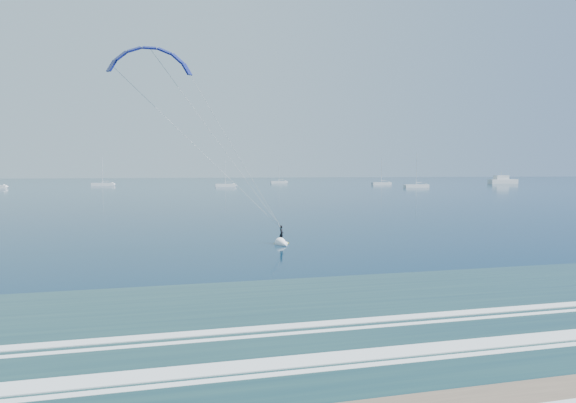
% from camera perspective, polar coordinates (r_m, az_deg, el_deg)
% --- Properties ---
extents(kitesurfer_rig, '(16.49, 9.15, 16.86)m').
position_cam_1_polar(kitesurfer_rig, '(42.57, -7.26, 5.87)').
color(kitesurfer_rig, yellow).
rests_on(kitesurfer_rig, ground).
extents(motor_yacht, '(15.05, 4.01, 6.21)m').
position_cam_1_polar(motor_yacht, '(280.08, 22.73, 2.18)').
color(motor_yacht, silver).
rests_on(motor_yacht, ground).
extents(sailboat_2, '(9.45, 2.40, 12.64)m').
position_cam_1_polar(sailboat_2, '(237.75, -19.90, 1.82)').
color(sailboat_2, silver).
rests_on(sailboat_2, ground).
extents(sailboat_3, '(8.15, 2.40, 11.39)m').
position_cam_1_polar(sailboat_3, '(209.98, -6.98, 1.81)').
color(sailboat_3, silver).
rests_on(sailboat_3, ground).
extents(sailboat_4, '(8.43, 2.40, 11.50)m').
position_cam_1_polar(sailboat_4, '(263.05, -1.03, 2.17)').
color(sailboat_4, silver).
rests_on(sailboat_4, ground).
extents(sailboat_5, '(9.09, 2.40, 12.36)m').
position_cam_1_polar(sailboat_5, '(241.06, 10.34, 1.99)').
color(sailboat_5, silver).
rests_on(sailboat_5, ground).
extents(sailboat_6, '(10.03, 2.40, 13.41)m').
position_cam_1_polar(sailboat_6, '(206.41, 14.06, 1.70)').
color(sailboat_6, silver).
rests_on(sailboat_6, ground).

